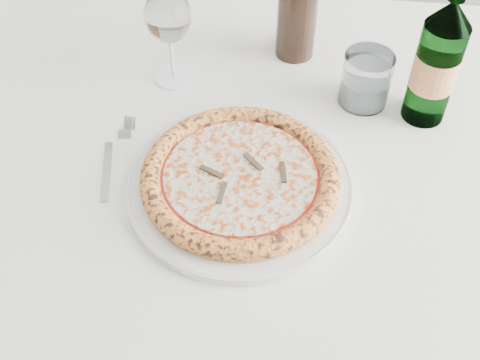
# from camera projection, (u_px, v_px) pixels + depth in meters

# --- Properties ---
(floor) EXTENTS (5.00, 6.00, 0.02)m
(floor) POSITION_uv_depth(u_px,v_px,m) (182.00, 283.00, 1.69)
(floor) COLOR slate
(floor) RESTS_ON ground
(dining_table) EXTENTS (1.62, 1.04, 0.76)m
(dining_table) POSITION_uv_depth(u_px,v_px,m) (251.00, 177.00, 1.04)
(dining_table) COLOR brown
(dining_table) RESTS_ON floor
(chair_far) EXTENTS (0.46, 0.46, 0.93)m
(chair_far) POSITION_uv_depth(u_px,v_px,m) (298.00, 0.00, 1.67)
(chair_far) COLOR brown
(chair_far) RESTS_ON floor
(plate) EXTENTS (0.34, 0.34, 0.02)m
(plate) POSITION_uv_depth(u_px,v_px,m) (240.00, 185.00, 0.90)
(plate) COLOR silver
(plate) RESTS_ON dining_table
(pizza) EXTENTS (0.30, 0.30, 0.03)m
(pizza) POSITION_uv_depth(u_px,v_px,m) (240.00, 177.00, 0.89)
(pizza) COLOR tan
(pizza) RESTS_ON plate
(fork) EXTENTS (0.05, 0.18, 0.00)m
(fork) POSITION_uv_depth(u_px,v_px,m) (113.00, 158.00, 0.95)
(fork) COLOR gray
(fork) RESTS_ON dining_table
(wine_glass) EXTENTS (0.08, 0.08, 0.18)m
(wine_glass) POSITION_uv_depth(u_px,v_px,m) (168.00, 19.00, 0.99)
(wine_glass) COLOR white
(wine_glass) RESTS_ON dining_table
(tumbler) EXTENTS (0.08, 0.08, 0.09)m
(tumbler) POSITION_uv_depth(u_px,v_px,m) (365.00, 82.00, 1.02)
(tumbler) COLOR silver
(tumbler) RESTS_ON dining_table
(beer_bottle) EXTENTS (0.07, 0.07, 0.28)m
(beer_bottle) POSITION_uv_depth(u_px,v_px,m) (437.00, 62.00, 0.94)
(beer_bottle) COLOR #2B602F
(beer_bottle) RESTS_ON dining_table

